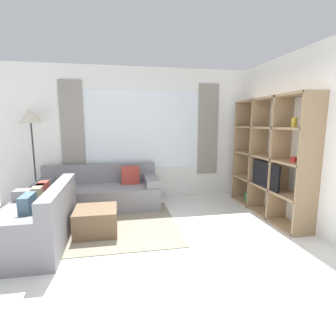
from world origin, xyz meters
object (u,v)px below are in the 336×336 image
couch_side (35,222)px  ottoman (96,221)px  shelving_unit (270,158)px  couch_main (101,193)px  floor_lamp (31,121)px

couch_side → ottoman: size_ratio=2.71×
shelving_unit → couch_main: (-2.94, 0.90, -0.71)m
ottoman → floor_lamp: 2.33m
ottoman → floor_lamp: bearing=130.0°
couch_main → floor_lamp: floor_lamp is taller
ottoman → couch_side: bearing=-167.1°
shelving_unit → floor_lamp: shelving_unit is taller
couch_main → couch_side: size_ratio=1.32×
couch_main → ottoman: 1.22m
couch_main → ottoman: couch_main is taller
couch_main → ottoman: size_ratio=3.59×
shelving_unit → couch_main: size_ratio=0.93×
couch_main → couch_side: bearing=-118.7°
couch_side → floor_lamp: (-0.41, 1.58, 1.33)m
couch_main → couch_side: (-0.76, -1.39, 0.01)m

